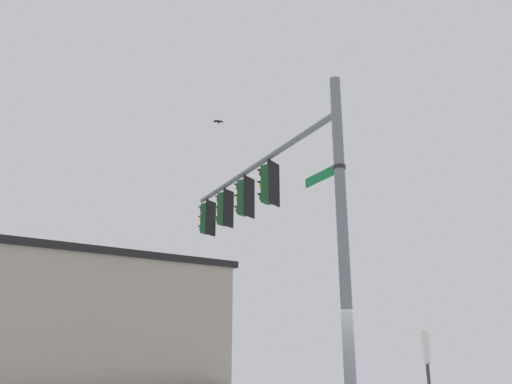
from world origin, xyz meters
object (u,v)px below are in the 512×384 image
at_px(traffic_light_mid_inner, 244,198).
at_px(traffic_light_nearest_pole, 268,184).
at_px(traffic_light_mid_outer, 224,209).
at_px(historical_marker, 427,363).
at_px(traffic_light_arm_end, 206,219).
at_px(bird_flying, 218,122).
at_px(street_name_sign, 328,173).

bearing_deg(traffic_light_mid_inner, traffic_light_nearest_pole, -119.91).
height_order(traffic_light_mid_outer, historical_marker, traffic_light_mid_outer).
xyz_separation_m(traffic_light_arm_end, historical_marker, (-0.60, -7.27, -4.58)).
height_order(traffic_light_nearest_pole, traffic_light_mid_inner, same).
bearing_deg(traffic_light_arm_end, traffic_light_nearest_pole, -119.91).
relative_size(traffic_light_nearest_pole, historical_marker, 0.62).
bearing_deg(bird_flying, traffic_light_arm_end, 47.45).
bearing_deg(traffic_light_mid_outer, bird_flying, -167.97).
height_order(traffic_light_nearest_pole, traffic_light_arm_end, same).
relative_size(street_name_sign, bird_flying, 4.01).
bearing_deg(traffic_light_mid_inner, street_name_sign, -119.77).
distance_m(traffic_light_mid_inner, traffic_light_arm_end, 2.99).
distance_m(bird_flying, historical_marker, 9.49).
height_order(traffic_light_nearest_pole, traffic_light_mid_outer, same).
distance_m(traffic_light_nearest_pole, historical_marker, 5.92).
height_order(street_name_sign, bird_flying, bird_flying).
xyz_separation_m(traffic_light_mid_inner, bird_flying, (0.19, 1.18, 2.86)).
height_order(traffic_light_nearest_pole, bird_flying, bird_flying).
xyz_separation_m(traffic_light_nearest_pole, bird_flying, (0.94, 2.47, 2.86)).
height_order(traffic_light_arm_end, bird_flying, bird_flying).
bearing_deg(historical_marker, bird_flying, 96.80).
bearing_deg(historical_marker, traffic_light_mid_inner, 100.79).
xyz_separation_m(traffic_light_mid_inner, traffic_light_arm_end, (1.49, 2.59, 0.00)).
height_order(traffic_light_mid_inner, traffic_light_mid_outer, same).
bearing_deg(traffic_light_mid_outer, traffic_light_arm_end, 60.09).
distance_m(street_name_sign, bird_flying, 6.32).
bearing_deg(traffic_light_nearest_pole, historical_marker, -64.18).
height_order(traffic_light_mid_inner, traffic_light_arm_end, same).
relative_size(traffic_light_mid_inner, historical_marker, 0.62).
relative_size(traffic_light_arm_end, street_name_sign, 1.03).
relative_size(traffic_light_mid_outer, street_name_sign, 1.03).
xyz_separation_m(traffic_light_arm_end, street_name_sign, (-3.59, -6.26, -0.50)).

